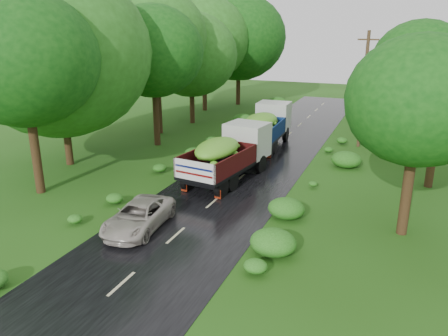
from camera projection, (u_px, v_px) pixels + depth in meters
The scene contains 10 objects.
ground at pixel (121, 284), 15.22m from camera, with size 120.00×120.00×0.00m, color #1D410E.
road at pixel (186, 226), 19.63m from camera, with size 6.50×80.00×0.02m, color black.
road_lines at pixel (196, 217), 20.51m from camera, with size 0.12×69.60×0.00m.
truck_near at pixel (230, 151), 25.30m from camera, with size 3.40×7.26×2.94m.
truck_far at pixel (266, 124), 32.44m from camera, with size 2.65×7.07×2.95m.
car at pixel (139, 216), 19.19m from camera, with size 1.99×4.31×1.20m, color #ADA59A.
utility_pole at pixel (364, 89), 31.35m from camera, with size 1.46×0.28×8.33m.
trees_left at pixel (166, 46), 35.60m from camera, with size 7.07×34.57×9.71m.
trees_right at pixel (420, 75), 29.42m from camera, with size 5.74×30.36×7.47m.
shrubs at pixel (251, 164), 27.45m from camera, with size 11.90×44.00×0.70m.
Camera 1 is at (8.29, -10.91, 8.56)m, focal length 35.00 mm.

